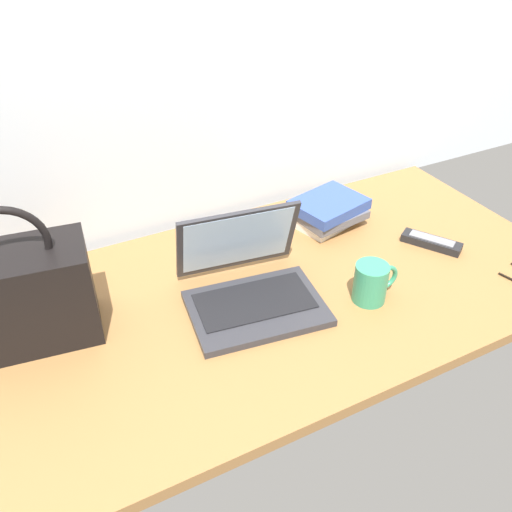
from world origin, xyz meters
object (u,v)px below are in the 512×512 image
coffee_mug (372,282)px  remote_control_near (431,242)px  handbag (20,296)px  laptop (250,284)px  book_stack (328,211)px

coffee_mug → remote_control_near: size_ratio=0.75×
handbag → remote_control_near: bearing=-7.2°
coffee_mug → laptop: bearing=152.8°
laptop → remote_control_near: bearing=-2.7°
coffee_mug → handbag: bearing=162.3°
laptop → handbag: handbag is taller
coffee_mug → handbag: size_ratio=0.36×
laptop → book_stack: (0.35, 0.20, -0.00)m
coffee_mug → book_stack: size_ratio=0.53×
remote_control_near → book_stack: 0.30m
remote_control_near → book_stack: (-0.19, 0.22, 0.03)m
remote_control_near → laptop: bearing=177.3°
book_stack → handbag: bearing=-173.7°
laptop → coffee_mug: (0.26, -0.13, 0.01)m
laptop → coffee_mug: laptop is taller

